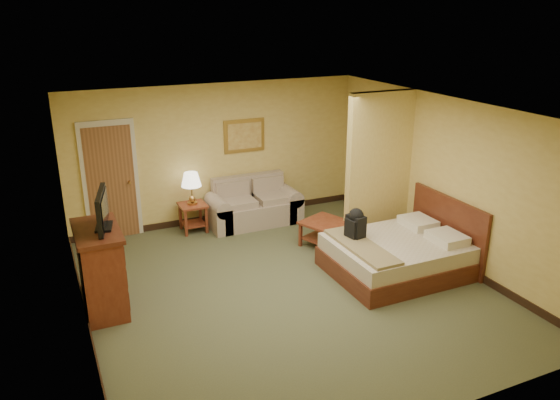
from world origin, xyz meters
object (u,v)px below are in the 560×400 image
dresser (101,269)px  bed (400,254)px  loveseat (254,209)px  coffee_table (325,228)px

dresser → bed: 4.37m
loveseat → coffee_table: loveseat is taller
coffee_table → bed: (0.58, -1.32, -0.02)m
coffee_table → bed: size_ratio=0.46×
coffee_table → bed: bed is taller
loveseat → dresser: 3.66m
dresser → bed: (4.30, -0.75, -0.29)m
loveseat → bed: (1.29, -2.82, 0.01)m
dresser → bed: dresser is taller
loveseat → coffee_table: size_ratio=1.91×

